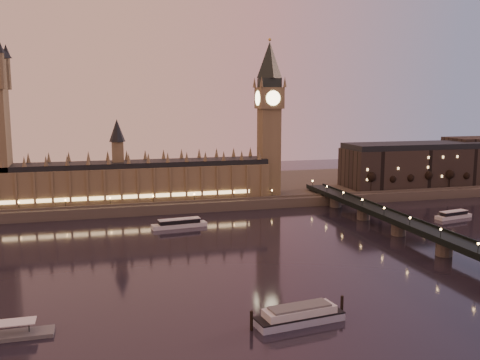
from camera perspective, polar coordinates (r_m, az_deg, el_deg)
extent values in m
plane|color=black|center=(240.31, -0.18, -8.45)|extent=(700.00, 700.00, 0.00)
cube|color=#423D35|center=(402.73, -2.15, -0.99)|extent=(560.00, 130.00, 6.00)
cube|color=brown|center=(347.50, -11.81, -0.39)|extent=(180.00, 26.00, 22.00)
cube|color=black|center=(345.76, -11.88, 1.67)|extent=(180.00, 22.00, 3.20)
cube|color=#FFCC7F|center=(335.21, -11.64, -1.76)|extent=(153.00, 0.25, 2.20)
cube|color=brown|center=(362.82, 3.10, 3.03)|extent=(13.00, 13.00, 58.00)
cube|color=brown|center=(361.03, 3.15, 8.72)|extent=(16.00, 16.00, 14.00)
cylinder|color=#FFEAA5|center=(353.27, 3.57, 8.72)|extent=(9.60, 0.35, 9.60)
cylinder|color=#FFEAA5|center=(358.54, 1.89, 8.73)|extent=(0.35, 9.60, 9.60)
cube|color=black|center=(361.16, 3.16, 10.31)|extent=(13.00, 13.00, 6.00)
cone|color=black|center=(361.89, 3.18, 12.68)|extent=(17.68, 17.68, 24.00)
sphere|color=gold|center=(363.02, 3.20, 14.73)|extent=(2.00, 2.00, 2.00)
cube|color=black|center=(275.85, 18.68, -4.94)|extent=(13.00, 260.00, 2.00)
cube|color=black|center=(272.09, 17.59, -4.75)|extent=(0.60, 260.00, 1.00)
cube|color=black|center=(279.02, 19.77, -4.53)|extent=(0.60, 260.00, 1.00)
cube|color=black|center=(421.68, 18.23, 1.35)|extent=(110.00, 36.00, 28.00)
cube|color=black|center=(420.04, 18.33, 3.51)|extent=(108.00, 34.00, 4.00)
cylinder|color=black|center=(384.09, 13.92, -0.58)|extent=(0.70, 0.70, 9.05)
sphere|color=black|center=(383.37, 13.95, 0.11)|extent=(6.03, 6.03, 6.03)
cylinder|color=black|center=(391.82, 15.90, -0.48)|extent=(0.70, 0.70, 9.05)
sphere|color=black|center=(391.12, 15.93, 0.20)|extent=(6.03, 6.03, 6.03)
cylinder|color=black|center=(400.01, 17.81, -0.38)|extent=(0.70, 0.70, 9.05)
sphere|color=black|center=(399.32, 17.84, 0.29)|extent=(6.03, 6.03, 6.03)
cylinder|color=black|center=(408.62, 19.63, -0.29)|extent=(0.70, 0.70, 9.05)
sphere|color=black|center=(407.94, 19.67, 0.37)|extent=(6.03, 6.03, 6.03)
cylinder|color=black|center=(417.63, 21.38, -0.20)|extent=(0.70, 0.70, 9.05)
sphere|color=black|center=(416.97, 21.42, 0.45)|extent=(6.03, 6.03, 6.03)
cylinder|color=black|center=(427.01, 23.05, -0.11)|extent=(0.70, 0.70, 9.05)
sphere|color=black|center=(426.36, 23.09, 0.52)|extent=(6.03, 6.03, 6.03)
cube|color=silver|center=(299.27, -6.49, -4.83)|extent=(31.12, 9.92, 2.24)
cube|color=black|center=(298.76, -6.50, -4.41)|extent=(23.09, 7.87, 2.24)
cube|color=silver|center=(298.46, -6.50, -4.16)|extent=(23.72, 8.20, 0.41)
cube|color=silver|center=(344.10, 21.80, -3.63)|extent=(25.10, 10.69, 2.06)
cube|color=black|center=(343.68, 21.82, -3.30)|extent=(18.67, 8.39, 2.06)
cube|color=silver|center=(343.44, 21.84, -3.10)|extent=(19.19, 8.73, 0.38)
cube|color=#9BA6C5|center=(177.02, 6.35, -14.56)|extent=(30.01, 11.91, 2.37)
cube|color=black|center=(176.47, 6.36, -14.14)|extent=(30.01, 11.91, 0.46)
cube|color=silver|center=(175.93, 6.37, -13.71)|extent=(24.46, 10.30, 2.37)
cube|color=#595B5E|center=(175.36, 6.38, -13.26)|extent=(20.72, 8.93, 0.64)
cylinder|color=black|center=(170.36, 1.23, -14.76)|extent=(1.00, 1.00, 6.20)
cylinder|color=black|center=(185.11, 10.82, -12.95)|extent=(1.00, 1.00, 6.20)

